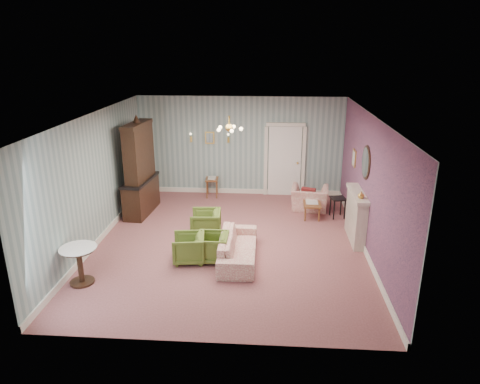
# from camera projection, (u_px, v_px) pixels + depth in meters

# --- Properties ---
(floor) EXTENTS (7.00, 7.00, 0.00)m
(floor) POSITION_uv_depth(u_px,v_px,m) (230.00, 243.00, 9.95)
(floor) COLOR #945656
(floor) RESTS_ON ground
(ceiling) EXTENTS (7.00, 7.00, 0.00)m
(ceiling) POSITION_uv_depth(u_px,v_px,m) (229.00, 116.00, 9.00)
(ceiling) COLOR white
(ceiling) RESTS_ON ground
(wall_back) EXTENTS (6.00, 0.00, 6.00)m
(wall_back) POSITION_uv_depth(u_px,v_px,m) (241.00, 146.00, 12.78)
(wall_back) COLOR gray
(wall_back) RESTS_ON ground
(wall_front) EXTENTS (6.00, 0.00, 6.00)m
(wall_front) POSITION_uv_depth(u_px,v_px,m) (207.00, 257.00, 6.17)
(wall_front) COLOR gray
(wall_front) RESTS_ON ground
(wall_left) EXTENTS (0.00, 7.00, 7.00)m
(wall_left) POSITION_uv_depth(u_px,v_px,m) (95.00, 180.00, 9.67)
(wall_left) COLOR gray
(wall_left) RESTS_ON ground
(wall_right) EXTENTS (0.00, 7.00, 7.00)m
(wall_right) POSITION_uv_depth(u_px,v_px,m) (370.00, 186.00, 9.28)
(wall_right) COLOR gray
(wall_right) RESTS_ON ground
(wall_right_floral) EXTENTS (0.00, 7.00, 7.00)m
(wall_right_floral) POSITION_uv_depth(u_px,v_px,m) (369.00, 185.00, 9.28)
(wall_right_floral) COLOR #BD5E79
(wall_right_floral) RESTS_ON ground
(door) EXTENTS (1.12, 0.12, 2.16)m
(door) POSITION_uv_depth(u_px,v_px,m) (285.00, 160.00, 12.77)
(door) COLOR white
(door) RESTS_ON floor
(olive_chair_a) EXTENTS (0.67, 0.70, 0.65)m
(olive_chair_a) POSITION_uv_depth(u_px,v_px,m) (189.00, 247.00, 9.03)
(olive_chair_a) COLOR #556C25
(olive_chair_a) RESTS_ON floor
(olive_chair_b) EXTENTS (0.60, 0.64, 0.65)m
(olive_chair_b) POSITION_uv_depth(u_px,v_px,m) (212.00, 246.00, 9.06)
(olive_chair_b) COLOR #556C25
(olive_chair_b) RESTS_ON floor
(olive_chair_c) EXTENTS (0.68, 0.72, 0.69)m
(olive_chair_c) POSITION_uv_depth(u_px,v_px,m) (206.00, 222.00, 10.21)
(olive_chair_c) COLOR #556C25
(olive_chair_c) RESTS_ON floor
(sofa_chintz) EXTENTS (0.57, 1.90, 0.74)m
(sofa_chintz) POSITION_uv_depth(u_px,v_px,m) (238.00, 243.00, 9.09)
(sofa_chintz) COLOR #A74347
(sofa_chintz) RESTS_ON floor
(wingback_chair) EXTENTS (1.05, 0.75, 0.85)m
(wingback_chair) POSITION_uv_depth(u_px,v_px,m) (310.00, 195.00, 11.83)
(wingback_chair) COLOR #A74347
(wingback_chair) RESTS_ON floor
(dresser) EXTENTS (0.66, 1.58, 2.57)m
(dresser) POSITION_uv_depth(u_px,v_px,m) (139.00, 166.00, 11.33)
(dresser) COLOR black
(dresser) RESTS_ON floor
(fireplace) EXTENTS (0.30, 1.40, 1.16)m
(fireplace) POSITION_uv_depth(u_px,v_px,m) (356.00, 216.00, 9.95)
(fireplace) COLOR beige
(fireplace) RESTS_ON floor
(mantel_vase) EXTENTS (0.15, 0.15, 0.15)m
(mantel_vase) POSITION_uv_depth(u_px,v_px,m) (361.00, 195.00, 9.36)
(mantel_vase) COLOR gold
(mantel_vase) RESTS_ON fireplace
(oval_mirror) EXTENTS (0.04, 0.76, 0.84)m
(oval_mirror) POSITION_uv_depth(u_px,v_px,m) (366.00, 162.00, 9.53)
(oval_mirror) COLOR white
(oval_mirror) RESTS_ON wall_right
(framed_print) EXTENTS (0.04, 0.34, 0.42)m
(framed_print) POSITION_uv_depth(u_px,v_px,m) (354.00, 158.00, 10.88)
(framed_print) COLOR gold
(framed_print) RESTS_ON wall_right
(coffee_table) EXTENTS (0.46, 0.80, 0.40)m
(coffee_table) POSITION_uv_depth(u_px,v_px,m) (311.00, 209.00, 11.41)
(coffee_table) COLOR brown
(coffee_table) RESTS_ON floor
(side_table_black) EXTENTS (0.43, 0.43, 0.54)m
(side_table_black) POSITION_uv_depth(u_px,v_px,m) (337.00, 208.00, 11.32)
(side_table_black) COLOR black
(side_table_black) RESTS_ON floor
(pedestal_table) EXTENTS (0.83, 0.83, 0.75)m
(pedestal_table) POSITION_uv_depth(u_px,v_px,m) (80.00, 265.00, 8.18)
(pedestal_table) COLOR black
(pedestal_table) RESTS_ON floor
(nesting_table) EXTENTS (0.39, 0.48, 0.60)m
(nesting_table) POSITION_uv_depth(u_px,v_px,m) (212.00, 187.00, 12.87)
(nesting_table) COLOR brown
(nesting_table) RESTS_ON floor
(gilt_mirror_back) EXTENTS (0.28, 0.06, 0.36)m
(gilt_mirror_back) POSITION_uv_depth(u_px,v_px,m) (210.00, 138.00, 12.72)
(gilt_mirror_back) COLOR gold
(gilt_mirror_back) RESTS_ON wall_back
(sconce_left) EXTENTS (0.16, 0.12, 0.30)m
(sconce_left) POSITION_uv_depth(u_px,v_px,m) (191.00, 138.00, 12.73)
(sconce_left) COLOR gold
(sconce_left) RESTS_ON wall_back
(sconce_right) EXTENTS (0.16, 0.12, 0.30)m
(sconce_right) POSITION_uv_depth(u_px,v_px,m) (228.00, 138.00, 12.66)
(sconce_right) COLOR gold
(sconce_right) RESTS_ON wall_back
(chandelier) EXTENTS (0.56, 0.56, 0.36)m
(chandelier) POSITION_uv_depth(u_px,v_px,m) (229.00, 129.00, 9.09)
(chandelier) COLOR gold
(chandelier) RESTS_ON ceiling
(burgundy_cushion) EXTENTS (0.41, 0.28, 0.39)m
(burgundy_cushion) POSITION_uv_depth(u_px,v_px,m) (308.00, 194.00, 11.67)
(burgundy_cushion) COLOR maroon
(burgundy_cushion) RESTS_ON wingback_chair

